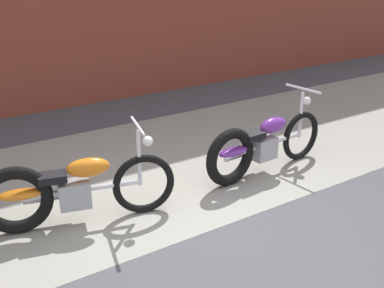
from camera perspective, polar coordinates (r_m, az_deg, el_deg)
name	(u,v)px	position (r m, az deg, el deg)	size (l,w,h in m)	color
ground_plane	(211,231)	(4.92, 2.34, -10.43)	(80.00, 80.00, 0.00)	#47474C
sidewalk_slab	(133,171)	(6.25, -7.09, -3.23)	(36.00, 3.50, 0.01)	gray
motorcycle_orange	(66,190)	(5.00, -14.95, -5.42)	(1.96, 0.77, 1.03)	black
motorcycle_purple	(259,145)	(6.02, 8.13, -0.16)	(2.01, 0.58, 1.03)	black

